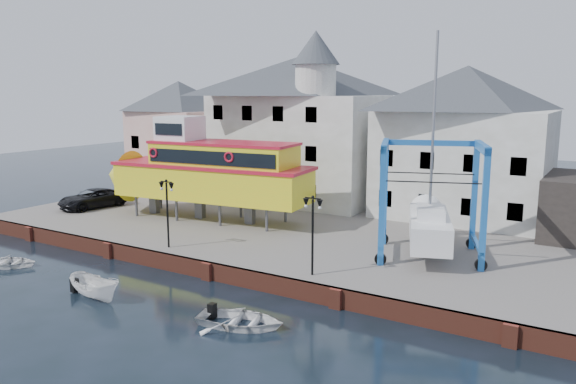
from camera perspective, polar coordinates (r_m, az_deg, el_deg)
The scene contains 14 objects.
ground at distance 32.06m, azimuth -8.15°, elevation -8.82°, with size 140.00×140.00×0.00m, color black.
hardstanding at distance 40.63m, azimuth 1.73°, elevation -3.87°, with size 44.00×22.00×1.00m, color slate.
quay_wall at distance 31.97m, azimuth -8.05°, elevation -7.92°, with size 44.00×0.47×1.00m.
building_pink at distance 55.87m, azimuth -10.91°, elevation 5.71°, with size 8.00×7.00×10.30m.
building_white_main at distance 48.33m, azimuth 1.07°, elevation 6.63°, with size 14.00×8.30×14.00m.
building_white_right at distance 43.71m, azimuth 17.46°, elevation 4.79°, with size 12.00×8.00×11.20m.
lamp_post_left at distance 34.44m, azimuth -12.21°, elevation -0.42°, with size 1.12×0.32×4.20m.
lamp_post_right at distance 28.61m, azimuth 2.53°, elevation -2.37°, with size 1.12×0.32×4.20m.
tour_boat at distance 41.97m, azimuth -8.97°, elevation 2.12°, with size 17.69×5.98×7.55m.
travel_lift at distance 33.78m, azimuth 14.13°, elevation -2.53°, with size 7.11×8.61×12.67m.
van at distance 48.36m, azimuth -19.27°, elevation -0.63°, with size 2.51×5.43×1.51m, color black.
motorboat_a at distance 30.68m, azimuth -18.95°, elevation -10.18°, with size 1.33×3.54×1.37m, color white.
motorboat_b at distance 25.98m, azimuth -4.87°, elevation -13.44°, with size 2.85×3.99×0.83m, color white.
motorboat_d at distance 38.01m, azimuth -26.64°, elevation -6.77°, with size 2.52×3.53×0.73m, color white.
Camera 1 is at (19.40, -23.28, 10.45)m, focal length 35.00 mm.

